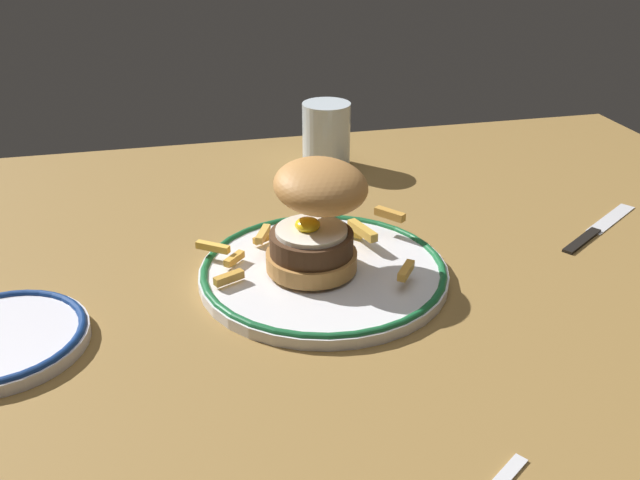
{
  "coord_description": "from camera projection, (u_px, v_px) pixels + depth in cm",
  "views": [
    {
      "loc": [
        -14.85,
        -57.88,
        37.04
      ],
      "look_at": [
        -0.39,
        4.02,
        4.6
      ],
      "focal_mm": 38.62,
      "sensor_mm": 36.0,
      "label": 1
    }
  ],
  "objects": [
    {
      "name": "dinner_plate",
      "position": [
        320.0,
        272.0,
        0.73
      ],
      "size": [
        26.44,
        26.44,
        1.6
      ],
      "color": "silver",
      "rests_on": "ground_plane"
    },
    {
      "name": "knife",
      "position": [
        595.0,
        230.0,
        0.83
      ],
      "size": [
        15.78,
        11.28,
        0.7
      ],
      "color": "black",
      "rests_on": "ground_plane"
    },
    {
      "name": "side_plate",
      "position": [
        1.0,
        338.0,
        0.62
      ],
      "size": [
        15.53,
        15.53,
        1.6
      ],
      "color": "silver",
      "rests_on": "ground_plane"
    },
    {
      "name": "fries_pile",
      "position": [
        313.0,
        238.0,
        0.76
      ],
      "size": [
        23.72,
        16.63,
        2.77
      ],
      "color": "gold",
      "rests_on": "dinner_plate"
    },
    {
      "name": "ground_plane",
      "position": [
        332.0,
        314.0,
        0.71
      ],
      "size": [
        127.39,
        102.34,
        4.0
      ],
      "primitive_type": "cube",
      "color": "olive"
    },
    {
      "name": "burger",
      "position": [
        316.0,
        215.0,
        0.71
      ],
      "size": [
        12.87,
        13.16,
        11.5
      ],
      "color": "#BC803F",
      "rests_on": "dinner_plate"
    },
    {
      "name": "water_glass",
      "position": [
        326.0,
        139.0,
        1.01
      ],
      "size": [
        7.08,
        7.08,
        9.57
      ],
      "color": "silver",
      "rests_on": "ground_plane"
    }
  ]
}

